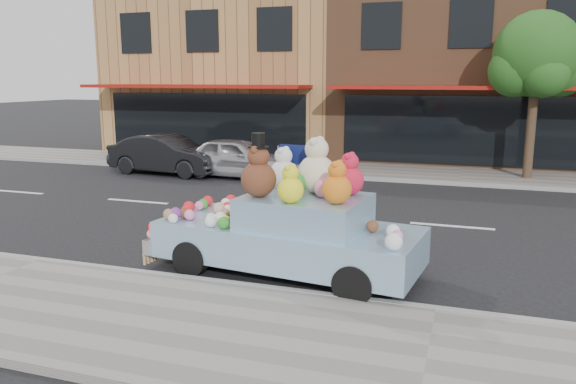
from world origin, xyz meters
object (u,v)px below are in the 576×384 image
at_px(car_silver, 238,158).
at_px(art_car, 289,226).
at_px(car_dark, 167,154).
at_px(street_tree, 537,62).

bearing_deg(car_silver, art_car, -146.89).
bearing_deg(car_dark, art_car, -133.30).
height_order(street_tree, art_car, street_tree).
bearing_deg(art_car, car_dark, 137.86).
bearing_deg(street_tree, car_silver, -165.48).
relative_size(street_tree, car_dark, 1.29).
relative_size(car_silver, art_car, 0.83).
relative_size(street_tree, art_car, 1.12).
bearing_deg(street_tree, car_dark, -168.02).
height_order(street_tree, car_dark, street_tree).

